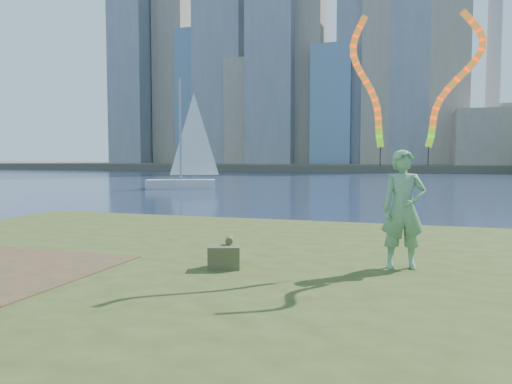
% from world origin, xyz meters
% --- Properties ---
extents(ground, '(320.00, 320.00, 0.00)m').
position_xyz_m(ground, '(0.00, 0.00, 0.00)').
color(ground, '#18243C').
rests_on(ground, ground).
extents(grassy_knoll, '(20.00, 18.00, 0.80)m').
position_xyz_m(grassy_knoll, '(0.00, -2.30, 0.34)').
color(grassy_knoll, '#344217').
rests_on(grassy_knoll, ground).
extents(far_shore, '(320.00, 40.00, 1.20)m').
position_xyz_m(far_shore, '(0.00, 95.00, 0.60)').
color(far_shore, '#4D4838').
rests_on(far_shore, ground).
extents(woman_with_ribbons, '(2.06, 0.70, 4.17)m').
position_xyz_m(woman_with_ribbons, '(3.64, -1.18, 2.19)').
color(woman_with_ribbons, '#197025').
rests_on(woman_with_ribbons, grassy_knoll).
extents(canvas_bag, '(0.56, 0.63, 0.46)m').
position_xyz_m(canvas_bag, '(1.05, -2.04, 0.99)').
color(canvas_bag, '#4C4B2B').
rests_on(canvas_bag, grassy_knoll).
extents(sailboat, '(5.68, 3.71, 8.74)m').
position_xyz_m(sailboat, '(-13.85, 27.04, 1.50)').
color(sailboat, silver).
rests_on(sailboat, ground).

